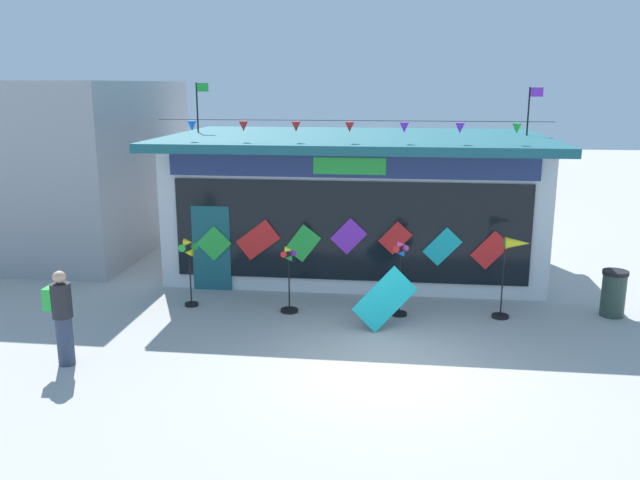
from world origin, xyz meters
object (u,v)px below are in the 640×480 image
Objects in this scene: wind_spinner_far_left at (189,260)px; trash_bin at (613,293)px; wind_spinner_left at (289,280)px; wind_spinner_center_right at (513,259)px; person_near_camera at (62,316)px; display_kite_on_ground at (385,299)px; kite_shop_building at (356,201)px; wind_spinner_center_left at (400,274)px.

trash_bin is (8.93, 0.48, -0.54)m from wind_spinner_far_left.
wind_spinner_far_left is at bearing 176.80° from wind_spinner_left.
wind_spinner_left is at bearing -3.20° from wind_spinner_far_left.
wind_spinner_far_left is 0.88× the size of wind_spinner_center_right.
person_near_camera is 1.41× the size of display_kite_on_ground.
wind_spinner_far_left is at bearing -132.08° from kite_shop_building.
kite_shop_building is at bearing 100.81° from display_kite_on_ground.
person_near_camera is at bearing -159.92° from trash_bin.
wind_spinner_center_right reaches higher than display_kite_on_ground.
wind_spinner_center_right is (6.79, 0.08, 0.23)m from wind_spinner_far_left.
wind_spinner_center_left is 6.54m from person_near_camera.
wind_spinner_center_right is at bearing 3.24° from wind_spinner_center_left.
trash_bin is at bearing 10.52° from wind_spinner_center_right.
kite_shop_building is at bearing 47.92° from wind_spinner_far_left.
kite_shop_building is 5.04m from wind_spinner_far_left.
kite_shop_building is 4.02m from wind_spinner_center_left.
trash_bin is 0.82× the size of display_kite_on_ground.
wind_spinner_center_right reaches higher than wind_spinner_left.
person_near_camera reaches higher than wind_spinner_far_left.
wind_spinner_far_left is 1.55× the size of trash_bin.
wind_spinner_far_left is at bearing -179.32° from wind_spinner_center_right.
person_near_camera reaches higher than trash_bin.
wind_spinner_center_right is at bearing -169.48° from trash_bin.
wind_spinner_left is at bearing -178.17° from wind_spinner_center_left.
person_near_camera is at bearing -123.26° from kite_shop_building.
person_near_camera reaches higher than wind_spinner_left.
wind_spinner_center_right reaches higher than trash_bin.
display_kite_on_ground reaches higher than trash_bin.
wind_spinner_left reaches higher than trash_bin.
wind_spinner_left is 1.21× the size of display_kite_on_ground.
wind_spinner_center_left reaches higher than trash_bin.
wind_spinner_left is 4.60m from person_near_camera.
person_near_camera is 10.79m from trash_bin.
wind_spinner_center_left is (2.32, 0.07, 0.20)m from wind_spinner_left.
display_kite_on_ground is at bearing -108.42° from wind_spinner_center_left.
person_near_camera is at bearing -157.52° from wind_spinner_center_right.
wind_spinner_left is 0.86× the size of person_near_camera.
trash_bin is (4.41, 0.53, -0.42)m from wind_spinner_center_left.
wind_spinner_left is at bearing -106.71° from kite_shop_building.
wind_spinner_center_left is at bearing 1.83° from wind_spinner_left.
wind_spinner_far_left is at bearing -20.00° from person_near_camera.
trash_bin is (5.59, -3.22, -1.27)m from kite_shop_building.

